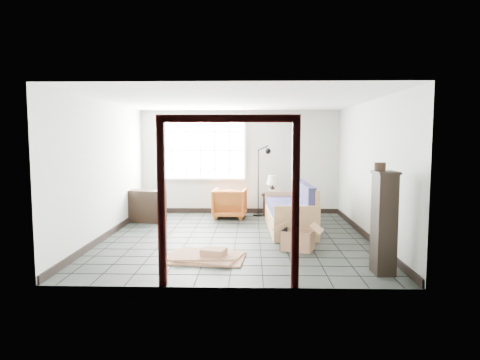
{
  "coord_description": "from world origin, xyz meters",
  "views": [
    {
      "loc": [
        0.3,
        -8.06,
        1.91
      ],
      "look_at": [
        0.06,
        0.3,
        1.09
      ],
      "focal_mm": 32.0,
      "sensor_mm": 36.0,
      "label": 1
    }
  ],
  "objects_px": {
    "futon_sofa": "(293,213)",
    "tall_shelf": "(384,222)",
    "armchair": "(230,202)",
    "side_table": "(275,197)"
  },
  "relations": [
    {
      "from": "futon_sofa",
      "to": "tall_shelf",
      "type": "height_order",
      "value": "tall_shelf"
    },
    {
      "from": "futon_sofa",
      "to": "armchair",
      "type": "bearing_deg",
      "value": 133.97
    },
    {
      "from": "futon_sofa",
      "to": "side_table",
      "type": "height_order",
      "value": "futon_sofa"
    },
    {
      "from": "futon_sofa",
      "to": "tall_shelf",
      "type": "distance_m",
      "value": 3.05
    },
    {
      "from": "armchair",
      "to": "side_table",
      "type": "distance_m",
      "value": 1.15
    },
    {
      "from": "tall_shelf",
      "to": "armchair",
      "type": "bearing_deg",
      "value": 117.25
    },
    {
      "from": "armchair",
      "to": "side_table",
      "type": "bearing_deg",
      "value": -158.51
    },
    {
      "from": "futon_sofa",
      "to": "tall_shelf",
      "type": "relative_size",
      "value": 1.57
    },
    {
      "from": "armchair",
      "to": "side_table",
      "type": "relative_size",
      "value": 1.16
    },
    {
      "from": "side_table",
      "to": "tall_shelf",
      "type": "distance_m",
      "value": 4.7
    }
  ]
}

